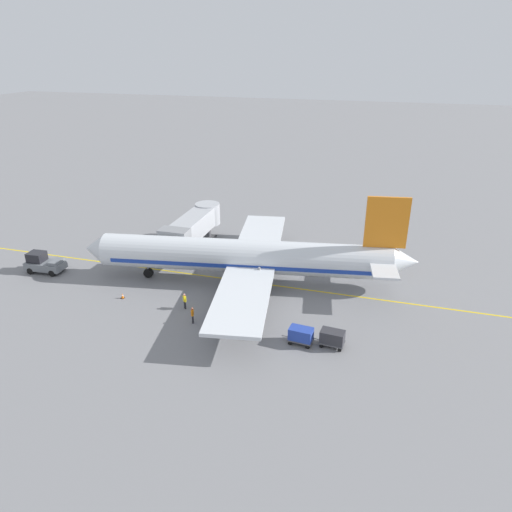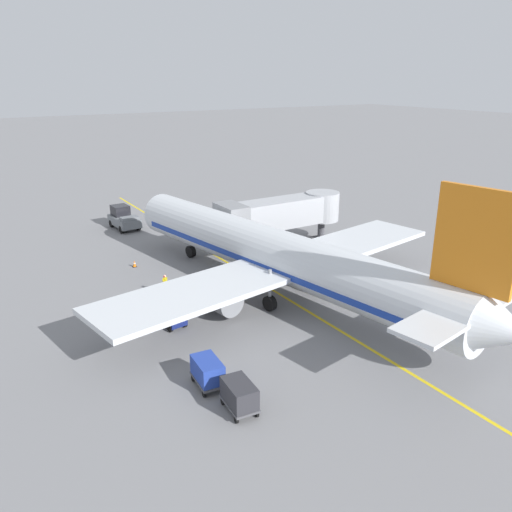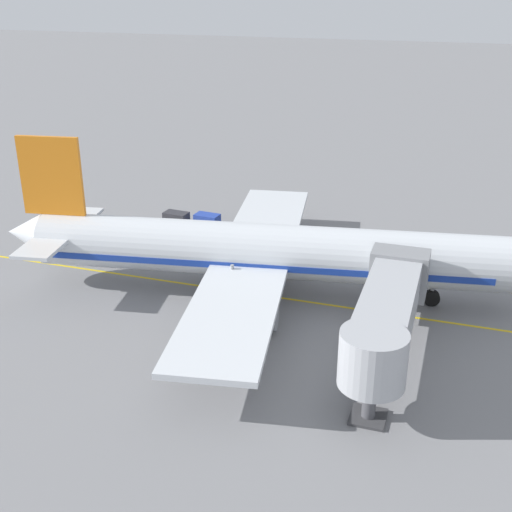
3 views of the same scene
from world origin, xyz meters
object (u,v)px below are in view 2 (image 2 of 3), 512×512
(ground_crew_wing_walker, at_px, (145,299))
(ground_crew_marshaller, at_px, (237,290))
(baggage_tug_lead, at_px, (169,315))
(baggage_cart_second_in_train, at_px, (239,394))
(safety_cone_nose_left, at_px, (134,264))
(parked_airliner, at_px, (277,255))
(jet_bridge, at_px, (281,213))
(pushback_tractor, at_px, (124,219))
(ground_crew_loader, at_px, (165,284))
(baggage_cart_front, at_px, (208,371))

(ground_crew_wing_walker, height_order, ground_crew_marshaller, same)
(baggage_tug_lead, bearing_deg, baggage_cart_second_in_train, -94.09)
(ground_crew_wing_walker, xyz_separation_m, ground_crew_marshaller, (6.38, -1.95, 0.00))
(ground_crew_wing_walker, relative_size, safety_cone_nose_left, 2.86)
(parked_airliner, height_order, baggage_cart_second_in_train, parked_airliner)
(jet_bridge, bearing_deg, safety_cone_nose_left, 170.74)
(baggage_tug_lead, distance_m, ground_crew_wing_walker, 2.86)
(parked_airliner, bearing_deg, pushback_tractor, 99.62)
(parked_airliner, relative_size, ground_crew_loader, 22.04)
(jet_bridge, height_order, ground_crew_marshaller, jet_bridge)
(safety_cone_nose_left, bearing_deg, pushback_tractor, 75.55)
(baggage_cart_front, height_order, ground_crew_loader, ground_crew_loader)
(jet_bridge, distance_m, baggage_cart_front, 24.48)
(pushback_tractor, height_order, baggage_tug_lead, pushback_tractor)
(pushback_tractor, relative_size, ground_crew_marshaller, 2.68)
(baggage_tug_lead, height_order, ground_crew_loader, ground_crew_loader)
(pushback_tractor, xyz_separation_m, ground_crew_marshaller, (0.82, -23.37, -0.15))
(safety_cone_nose_left, bearing_deg, baggage_tug_lead, -98.22)
(parked_airliner, xyz_separation_m, baggage_cart_front, (-10.06, -8.29, -2.24))
(baggage_cart_front, distance_m, ground_crew_wing_walker, 10.72)
(pushback_tractor, bearing_deg, safety_cone_nose_left, -104.45)
(ground_crew_marshaller, bearing_deg, parked_airliner, -8.39)
(baggage_cart_second_in_train, bearing_deg, baggage_cart_front, 97.50)
(baggage_tug_lead, distance_m, baggage_cart_front, 8.02)
(baggage_cart_front, bearing_deg, ground_crew_loader, 77.59)
(baggage_cart_second_in_train, relative_size, ground_crew_loader, 1.75)
(parked_airliner, bearing_deg, ground_crew_wing_walker, 165.84)
(ground_crew_marshaller, bearing_deg, safety_cone_nose_left, 109.76)
(ground_crew_loader, bearing_deg, baggage_cart_front, -102.41)
(jet_bridge, bearing_deg, ground_crew_marshaller, -138.65)
(pushback_tractor, height_order, safety_cone_nose_left, pushback_tractor)
(baggage_cart_front, xyz_separation_m, baggage_cart_second_in_train, (0.36, -2.77, 0.00))
(parked_airliner, relative_size, baggage_cart_second_in_train, 12.62)
(ground_crew_wing_walker, bearing_deg, baggage_tug_lead, -76.33)
(baggage_cart_front, height_order, ground_crew_wing_walker, ground_crew_wing_walker)
(parked_airliner, bearing_deg, ground_crew_marshaller, 171.61)
(ground_crew_wing_walker, height_order, safety_cone_nose_left, ground_crew_wing_walker)
(jet_bridge, bearing_deg, parked_airliner, -126.17)
(parked_airliner, height_order, baggage_tug_lead, parked_airliner)
(jet_bridge, bearing_deg, baggage_cart_second_in_train, -129.02)
(ground_crew_wing_walker, distance_m, safety_cone_nose_left, 9.48)
(baggage_tug_lead, bearing_deg, parked_airliner, 2.25)
(pushback_tractor, bearing_deg, baggage_cart_front, -100.60)
(jet_bridge, xyz_separation_m, baggage_cart_front, (-16.85, -17.58, -2.50))
(pushback_tractor, distance_m, baggage_cart_second_in_train, 35.36)
(parked_airliner, distance_m, safety_cone_nose_left, 13.93)
(baggage_cart_second_in_train, bearing_deg, parked_airliner, 48.76)
(jet_bridge, bearing_deg, ground_crew_loader, -160.47)
(pushback_tractor, bearing_deg, baggage_cart_second_in_train, -99.20)
(parked_airliner, relative_size, pushback_tractor, 8.21)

